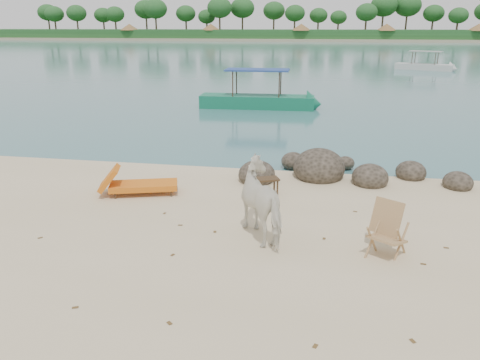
# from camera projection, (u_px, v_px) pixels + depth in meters

# --- Properties ---
(water) EXTENTS (400.00, 400.00, 0.00)m
(water) POSITION_uv_depth(u_px,v_px,m) (321.00, 48.00, 92.54)
(water) COLOR #36656D
(water) RESTS_ON ground
(far_shore) EXTENTS (420.00, 90.00, 1.40)m
(far_shore) POSITION_uv_depth(u_px,v_px,m) (324.00, 38.00, 167.29)
(far_shore) COLOR tan
(far_shore) RESTS_ON ground
(far_scenery) EXTENTS (420.00, 18.00, 9.50)m
(far_scenery) POSITION_uv_depth(u_px,v_px,m) (324.00, 29.00, 135.19)
(far_scenery) COLOR #1E4C1E
(far_scenery) RESTS_ON ground
(boulders) EXTENTS (6.30, 2.77, 1.11)m
(boulders) POSITION_uv_depth(u_px,v_px,m) (332.00, 172.00, 13.31)
(boulders) COLOR black
(boulders) RESTS_ON ground
(cow) EXTENTS (1.73, 1.98, 1.55)m
(cow) POSITION_uv_depth(u_px,v_px,m) (266.00, 202.00, 9.46)
(cow) COLOR silver
(cow) RESTS_ON ground
(side_table) EXTENTS (0.66, 0.56, 0.45)m
(side_table) POSITION_uv_depth(u_px,v_px,m) (267.00, 188.00, 11.95)
(side_table) COLOR black
(side_table) RESTS_ON ground
(lounge_chair) EXTENTS (2.26, 1.34, 0.64)m
(lounge_chair) POSITION_uv_depth(u_px,v_px,m) (144.00, 183.00, 12.02)
(lounge_chair) COLOR orange
(lounge_chair) RESTS_ON ground
(deck_chair) EXTENTS (0.92, 0.93, 1.00)m
(deck_chair) POSITION_uv_depth(u_px,v_px,m) (387.00, 233.00, 8.71)
(deck_chair) COLOR tan
(deck_chair) RESTS_ON ground
(boat_near) EXTENTS (6.83, 1.74, 3.30)m
(boat_near) POSITION_uv_depth(u_px,v_px,m) (257.00, 76.00, 24.68)
(boat_near) COLOR #116748
(boat_near) RESTS_ON water
(boat_mid) EXTENTS (6.16, 3.69, 2.98)m
(boat_mid) POSITION_uv_depth(u_px,v_px,m) (425.00, 54.00, 46.18)
(boat_mid) COLOR beige
(boat_mid) RESTS_ON water
(dead_leaves) EXTENTS (8.22, 5.98, 0.00)m
(dead_leaves) POSITION_uv_depth(u_px,v_px,m) (258.00, 270.00, 8.37)
(dead_leaves) COLOR brown
(dead_leaves) RESTS_ON ground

